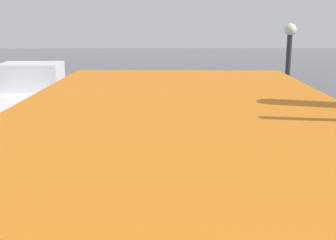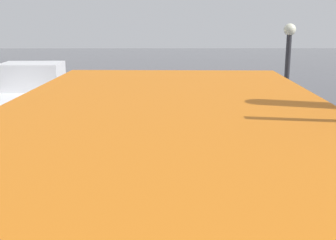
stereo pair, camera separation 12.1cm
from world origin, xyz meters
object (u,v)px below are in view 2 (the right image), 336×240
shopping_cart_vendor (180,132)px  street_lamp (286,87)px  cargo_van_parked_right (19,119)px  hand_dolly_boxes (156,119)px  pedestrian_pink_side (223,95)px  pedestrian_black_side (143,95)px  pedestrian_white_side (163,106)px

shopping_cart_vendor → street_lamp: 4.03m
cargo_van_parked_right → shopping_cart_vendor: cargo_van_parked_right is taller
hand_dolly_boxes → pedestrian_pink_side: 2.25m
cargo_van_parked_right → pedestrian_black_side: cargo_van_parked_right is taller
pedestrian_pink_side → pedestrian_white_side: bearing=41.2°
shopping_cart_vendor → pedestrian_pink_side: 1.83m
hand_dolly_boxes → pedestrian_white_side: size_ratio=0.77×
shopping_cart_vendor → pedestrian_black_side: size_ratio=0.47×
cargo_van_parked_right → street_lamp: (-7.04, 1.84, 1.19)m
pedestrian_black_side → pedestrian_white_side: bearing=110.6°
hand_dolly_boxes → street_lamp: (-3.15, 2.94, 1.45)m
street_lamp → shopping_cart_vendor: bearing=-47.9°
pedestrian_black_side → pedestrian_white_side: (-0.63, 1.68, 0.00)m
pedestrian_pink_side → street_lamp: size_ratio=0.56×
shopping_cart_vendor → hand_dolly_boxes: hand_dolly_boxes is taller
cargo_van_parked_right → pedestrian_black_side: (-3.47, -1.49, 0.41)m
cargo_van_parked_right → pedestrian_pink_side: size_ratio=2.50×
cargo_van_parked_right → pedestrian_white_side: cargo_van_parked_right is taller
hand_dolly_boxes → pedestrian_white_side: pedestrian_white_side is taller
cargo_van_parked_right → shopping_cart_vendor: size_ratio=5.28×
cargo_van_parked_right → street_lamp: 7.38m
shopping_cart_vendor → hand_dolly_boxes: bearing=-20.5°
shopping_cart_vendor → cargo_van_parked_right: bearing=10.2°
hand_dolly_boxes → pedestrian_black_side: pedestrian_black_side is taller
pedestrian_pink_side → pedestrian_white_side: size_ratio=1.00×
pedestrian_black_side → shopping_cart_vendor: bearing=150.4°
street_lamp → pedestrian_pink_side: bearing=-72.7°
shopping_cart_vendor → hand_dolly_boxes: 0.86m
pedestrian_pink_side → pedestrian_white_side: same height
cargo_van_parked_right → hand_dolly_boxes: size_ratio=3.25×
pedestrian_black_side → pedestrian_pink_side: bearing=179.8°
pedestrian_black_side → street_lamp: (-3.58, 3.33, 0.79)m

